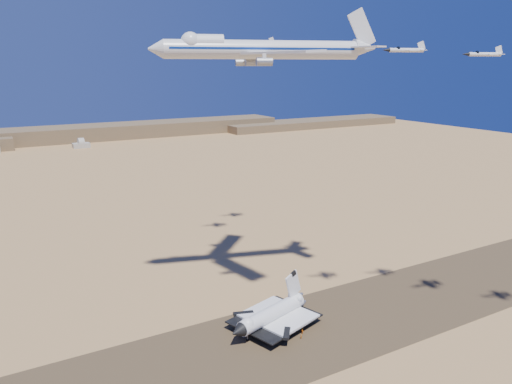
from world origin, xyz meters
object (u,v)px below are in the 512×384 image
carrier_747 (257,49)px  crew_c (302,332)px  shuttle (271,316)px  crew_b (303,326)px  chase_jet_b (484,54)px  chase_jet_e (239,53)px  chase_jet_f (261,43)px  chase_jet_a (406,50)px  crew_a (301,337)px

carrier_747 → crew_c: (0.57, -32.06, -98.25)m
shuttle → crew_b: 12.22m
chase_jet_b → chase_jet_e: size_ratio=0.92×
shuttle → crew_c: (7.53, -9.27, -4.01)m
crew_c → chase_jet_f: (35.94, 91.36, 103.40)m
chase_jet_e → chase_jet_a: bearing=-65.8°
chase_jet_b → chase_jet_a: bearing=-179.5°
shuttle → chase_jet_f: 136.04m
shuttle → carrier_747: size_ratio=0.45×
shuttle → chase_jet_a: (36.46, -21.20, 93.35)m
chase_jet_a → chase_jet_e: 92.81m
crew_a → crew_b: (4.43, 5.46, 0.08)m
shuttle → carrier_747: bearing=55.9°
crew_b → crew_c: crew_c is taller
crew_c → chase_jet_f: 142.59m
shuttle → crew_b: shuttle is taller
crew_a → crew_c: size_ratio=0.88×
crew_b → chase_jet_b: 112.28m
chase_jet_a → chase_jet_b: chase_jet_a is taller
crew_b → crew_c: size_ratio=0.96×
crew_a → chase_jet_e: bearing=-19.3°
shuttle → carrier_747: carrier_747 is taller
chase_jet_f → shuttle: bearing=-105.1°
chase_jet_e → chase_jet_f: chase_jet_f is taller
crew_a → chase_jet_a: size_ratio=0.12×
crew_c → chase_jet_a: chase_jet_a is taller
crew_c → chase_jet_b: (54.52, -21.63, 96.18)m
crew_a → chase_jet_b: bearing=-114.4°
crew_c → chase_jet_b: bearing=-138.5°
crew_b → carrier_747: bearing=-32.7°
carrier_747 → crew_a: size_ratio=50.13×
shuttle → crew_c: shuttle is taller
crew_a → chase_jet_b: chase_jet_b is taller
chase_jet_f → chase_jet_e: bearing=-135.8°
crew_b → chase_jet_e: size_ratio=0.12×
carrier_747 → crew_b: bearing=-67.5°
carrier_747 → chase_jet_a: size_ratio=6.06×
chase_jet_e → crew_c: bearing=-85.2°
crew_c → crew_a: bearing=110.2°
shuttle → chase_jet_f: size_ratio=2.48×
carrier_747 → chase_jet_a: carrier_747 is taller
shuttle → chase_jet_b: chase_jet_b is taller
shuttle → chase_jet_e: chase_jet_e is taller
shuttle → chase_jet_a: size_ratio=2.74×
crew_b → chase_jet_e: 126.03m
chase_jet_b → chase_jet_f: size_ratio=0.89×
chase_jet_a → chase_jet_f: 103.70m
carrier_747 → crew_a: (-1.71, -34.51, -98.37)m
crew_b → chase_jet_e: chase_jet_e is taller
crew_b → crew_c: 3.70m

